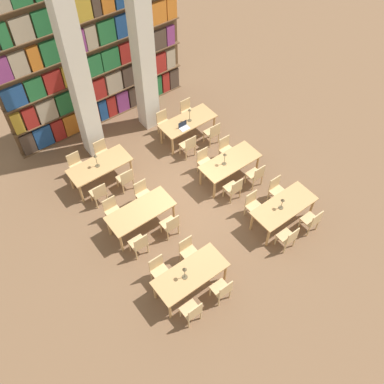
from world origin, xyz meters
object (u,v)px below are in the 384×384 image
object	(u,v)px
chair_10	(171,225)
chair_18	(126,179)
reading_table_0	(190,275)
chair_2	(222,290)
chair_23	(187,111)
laptop	(184,127)
chair_14	(256,175)
reading_table_4	(100,167)
reading_table_1	(284,207)
pillar_center	(142,46)
chair_3	(188,251)
chair_16	(99,193)
chair_22	(213,133)
chair_0	(192,311)
desk_lamp_3	(96,159)
chair_4	(288,237)
chair_17	(76,165)
pillar_left	(77,72)
chair_12	(234,188)
reading_table_3	(230,163)
desk_lamp_1	(282,202)
chair_15	(226,149)
reading_table_5	(188,123)
desk_lamp_2	(225,157)
chair_19	(102,152)
reading_table_2	(141,213)
chair_9	(112,210)
chair_5	(253,205)
chair_13	(204,161)
desk_lamp_0	(185,271)
chair_6	(312,220)
chair_11	(143,193)
chair_8	(139,244)
chair_21	(164,122)
chair_1	(159,270)
chair_20	(189,145)

from	to	relation	value
chair_10	chair_18	bearing A→B (deg)	92.69
reading_table_0	chair_2	distance (m)	0.85
chair_23	laptop	size ratio (longest dim) A/B	2.71
chair_14	reading_table_4	size ratio (longest dim) A/B	0.46
chair_2	reading_table_1	size ratio (longest dim) A/B	0.46
chair_2	chair_10	world-z (taller)	same
pillar_center	chair_3	world-z (taller)	pillar_center
chair_16	chair_22	world-z (taller)	same
reading_table_1	laptop	world-z (taller)	laptop
chair_0	desk_lamp_3	bearing A→B (deg)	85.24
reading_table_1	chair_4	bearing A→B (deg)	-124.94
pillar_center	chair_17	world-z (taller)	pillar_center
pillar_left	chair_12	bearing A→B (deg)	-62.66
chair_16	reading_table_1	bearing A→B (deg)	-44.68
reading_table_3	chair_18	xyz separation A→B (m)	(-2.75, 1.54, -0.21)
reading_table_1	reading_table_4	world-z (taller)	same
desk_lamp_1	chair_15	xyz separation A→B (m)	(0.49, 2.87, -0.56)
reading_table_5	desk_lamp_2	bearing A→B (deg)	-97.84
chair_12	chair_15	distance (m)	1.64
chair_3	reading_table_1	xyz separation A→B (m)	(2.86, -0.58, 0.21)
chair_15	laptop	world-z (taller)	laptop
chair_3	chair_23	distance (m)	5.62
chair_14	chair_19	xyz separation A→B (m)	(-3.20, 3.62, 0.00)
reading_table_2	chair_19	distance (m)	2.90
chair_9	chair_10	world-z (taller)	same
chair_5	reading_table_4	world-z (taller)	chair_5
reading_table_4	chair_12	bearing A→B (deg)	-46.58
chair_9	chair_13	bearing A→B (deg)	178.94
chair_0	desk_lamp_3	distance (m)	5.25
chair_14	chair_22	bearing A→B (deg)	86.53
desk_lamp_0	chair_6	bearing A→B (deg)	-8.50
chair_11	chair_13	bearing A→B (deg)	178.46
chair_13	chair_6	bearing A→B (deg)	105.10
pillar_left	chair_8	distance (m)	5.08
chair_0	chair_18	size ratio (longest dim) A/B	1.00
chair_2	chair_3	distance (m)	1.39
chair_3	chair_21	xyz separation A→B (m)	(2.36, 4.51, 0.00)
chair_12	chair_18	size ratio (longest dim) A/B	1.00
chair_1	chair_23	world-z (taller)	same
chair_8	chair_14	size ratio (longest dim) A/B	1.00
reading_table_4	chair_16	world-z (taller)	chair_16
pillar_left	chair_2	size ratio (longest dim) A/B	6.92
chair_9	chair_10	distance (m)	1.72
chair_4	chair_11	world-z (taller)	same
chair_17	laptop	size ratio (longest dim) A/B	2.71
chair_6	chair_20	world-z (taller)	same
chair_16	chair_3	bearing A→B (deg)	-74.07
chair_17	chair_8	bearing A→B (deg)	89.87
pillar_center	chair_14	xyz separation A→B (m)	(0.97, -4.36, -2.53)
chair_16	pillar_left	bearing A→B (deg)	65.26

